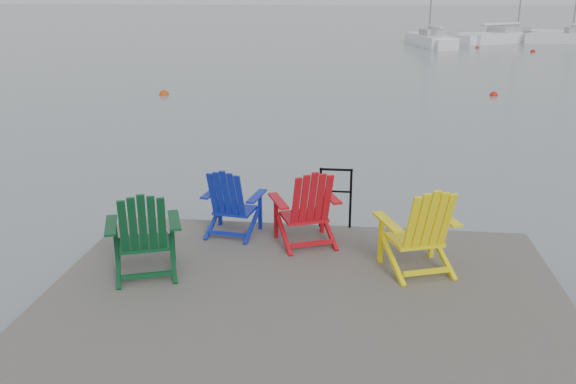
# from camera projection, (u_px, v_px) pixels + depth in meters

# --- Properties ---
(ground) EXTENTS (400.00, 400.00, 0.00)m
(ground) POSITION_uv_depth(u_px,v_px,m) (302.00, 345.00, 6.90)
(ground) COLOR slate
(ground) RESTS_ON ground
(dock) EXTENTS (6.00, 5.00, 1.40)m
(dock) POSITION_uv_depth(u_px,v_px,m) (302.00, 318.00, 6.79)
(dock) COLOR #32302C
(dock) RESTS_ON ground
(handrail) EXTENTS (0.48, 0.04, 0.90)m
(handrail) POSITION_uv_depth(u_px,v_px,m) (336.00, 192.00, 8.86)
(handrail) COLOR black
(handrail) RESTS_ON dock
(chair_green) EXTENTS (1.06, 1.02, 1.11)m
(chair_green) POSITION_uv_depth(u_px,v_px,m) (144.00, 232.00, 7.32)
(chair_green) COLOR #0A3C1E
(chair_green) RESTS_ON dock
(chair_blue) EXTENTS (0.88, 0.83, 1.00)m
(chair_blue) POSITION_uv_depth(u_px,v_px,m) (231.00, 201.00, 8.58)
(chair_blue) COLOR #0F209F
(chair_blue) RESTS_ON dock
(chair_red) EXTENTS (1.05, 1.01, 1.09)m
(chair_red) POSITION_uv_depth(u_px,v_px,m) (307.00, 207.00, 8.23)
(chair_red) COLOR red
(chair_red) RESTS_ON dock
(chair_yellow) EXTENTS (1.08, 1.03, 1.13)m
(chair_yellow) POSITION_uv_depth(u_px,v_px,m) (420.00, 229.00, 7.40)
(chair_yellow) COLOR yellow
(chair_yellow) RESTS_ON dock
(sailboat_near) EXTENTS (3.31, 7.71, 10.45)m
(sailboat_near) POSITION_uv_depth(u_px,v_px,m) (430.00, 41.00, 45.61)
(sailboat_near) COLOR white
(sailboat_near) RESTS_ON ground
(sailboat_mid) EXTENTS (9.66, 8.28, 13.79)m
(sailboat_mid) POSITION_uv_depth(u_px,v_px,m) (512.00, 37.00, 49.36)
(sailboat_mid) COLOR white
(sailboat_mid) RESTS_ON ground
(buoy_a) EXTENTS (0.32, 0.32, 0.32)m
(buoy_a) POSITION_uv_depth(u_px,v_px,m) (494.00, 96.00, 23.60)
(buoy_a) COLOR red
(buoy_a) RESTS_ON ground
(buoy_b) EXTENTS (0.39, 0.39, 0.39)m
(buoy_b) POSITION_uv_depth(u_px,v_px,m) (164.00, 95.00, 23.79)
(buoy_b) COLOR #C43C0B
(buoy_b) RESTS_ON ground
(buoy_c) EXTENTS (0.35, 0.35, 0.35)m
(buoy_c) POSITION_uv_depth(u_px,v_px,m) (533.00, 52.00, 40.81)
(buoy_c) COLOR #BB130B
(buoy_c) RESTS_ON ground
(buoy_d) EXTENTS (0.33, 0.33, 0.33)m
(buoy_d) POSITION_uv_depth(u_px,v_px,m) (477.00, 48.00, 43.66)
(buoy_d) COLOR red
(buoy_d) RESTS_ON ground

